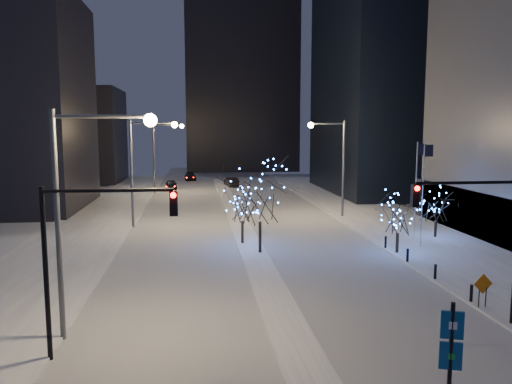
{
  "coord_description": "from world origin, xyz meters",
  "views": [
    {
      "loc": [
        -4.1,
        -19.8,
        9.19
      ],
      "look_at": [
        -0.15,
        12.92,
        5.0
      ],
      "focal_mm": 35.0,
      "sensor_mm": 36.0,
      "label": 1
    }
  ],
  "objects": [
    {
      "name": "ground",
      "position": [
        0.0,
        0.0,
        0.0
      ],
      "size": [
        160.0,
        160.0,
        0.0
      ],
      "primitive_type": "plane",
      "color": "silver",
      "rests_on": "ground"
    },
    {
      "name": "road",
      "position": [
        0.0,
        35.0,
        0.01
      ],
      "size": [
        20.0,
        130.0,
        0.02
      ],
      "primitive_type": "cube",
      "color": "#AAAFB9",
      "rests_on": "ground"
    },
    {
      "name": "median",
      "position": [
        0.0,
        30.0,
        0.07
      ],
      "size": [
        2.0,
        80.0,
        0.15
      ],
      "primitive_type": "cube",
      "color": "white",
      "rests_on": "ground"
    },
    {
      "name": "east_sidewalk",
      "position": [
        15.0,
        20.0,
        0.07
      ],
      "size": [
        10.0,
        90.0,
        0.15
      ],
      "primitive_type": "cube",
      "color": "white",
      "rests_on": "ground"
    },
    {
      "name": "west_sidewalk",
      "position": [
        -14.0,
        20.0,
        0.07
      ],
      "size": [
        8.0,
        90.0,
        0.15
      ],
      "primitive_type": "cube",
      "color": "white",
      "rests_on": "ground"
    },
    {
      "name": "filler_west_far",
      "position": [
        -26.0,
        70.0,
        8.0
      ],
      "size": [
        18.0,
        16.0,
        16.0
      ],
      "primitive_type": "cube",
      "color": "black",
      "rests_on": "ground"
    },
    {
      "name": "horizon_block",
      "position": [
        6.0,
        92.0,
        21.0
      ],
      "size": [
        24.0,
        14.0,
        42.0
      ],
      "primitive_type": "cube",
      "color": "black",
      "rests_on": "ground"
    },
    {
      "name": "street_lamp_w_near",
      "position": [
        -8.94,
        2.0,
        6.5
      ],
      "size": [
        4.4,
        0.56,
        10.0
      ],
      "color": "#595E66",
      "rests_on": "ground"
    },
    {
      "name": "street_lamp_w_mid",
      "position": [
        -8.94,
        27.0,
        6.5
      ],
      "size": [
        4.4,
        0.56,
        10.0
      ],
      "color": "#595E66",
      "rests_on": "ground"
    },
    {
      "name": "street_lamp_w_far",
      "position": [
        -8.94,
        52.0,
        6.5
      ],
      "size": [
        4.4,
        0.56,
        10.0
      ],
      "color": "#595E66",
      "rests_on": "ground"
    },
    {
      "name": "street_lamp_east",
      "position": [
        10.08,
        30.0,
        6.45
      ],
      "size": [
        3.9,
        0.56,
        10.0
      ],
      "color": "#595E66",
      "rests_on": "ground"
    },
    {
      "name": "traffic_signal_west",
      "position": [
        -8.44,
        -0.0,
        4.76
      ],
      "size": [
        5.26,
        0.43,
        7.0
      ],
      "color": "black",
      "rests_on": "ground"
    },
    {
      "name": "traffic_signal_east",
      "position": [
        8.94,
        1.0,
        4.76
      ],
      "size": [
        5.26,
        0.43,
        7.0
      ],
      "color": "black",
      "rests_on": "ground"
    },
    {
      "name": "flagpoles",
      "position": [
        13.37,
        17.25,
        4.8
      ],
      "size": [
        1.35,
        2.6,
        8.0
      ],
      "color": "silver",
      "rests_on": "east_sidewalk"
    },
    {
      "name": "bollards",
      "position": [
        10.2,
        10.0,
        0.6
      ],
      "size": [
        0.16,
        12.16,
        0.9
      ],
      "color": "black",
      "rests_on": "east_sidewalk"
    },
    {
      "name": "car_near",
      "position": [
        -7.89,
        56.4,
        0.74
      ],
      "size": [
        2.02,
        4.44,
        1.48
      ],
      "primitive_type": "imported",
      "rotation": [
        0.0,
        0.0,
        0.06
      ],
      "color": "black",
      "rests_on": "ground"
    },
    {
      "name": "car_mid",
      "position": [
        1.5,
        59.68,
        0.74
      ],
      "size": [
        2.29,
        4.71,
        1.49
      ],
      "primitive_type": "imported",
      "rotation": [
        0.0,
        0.0,
        3.31
      ],
      "color": "black",
      "rests_on": "ground"
    },
    {
      "name": "car_far",
      "position": [
        -5.14,
        69.76,
        0.69
      ],
      "size": [
        2.25,
        4.85,
        1.37
      ],
      "primitive_type": "imported",
      "rotation": [
        0.0,
        0.0,
        0.07
      ],
      "color": "black",
      "rests_on": "ground"
    },
    {
      "name": "holiday_tree_median_near",
      "position": [
        0.5,
        15.8,
        4.45
      ],
      "size": [
        6.94,
        6.94,
        6.73
      ],
      "color": "black",
      "rests_on": "median"
    },
    {
      "name": "holiday_tree_median_far",
      "position": [
        -0.5,
        18.96,
        3.2
      ],
      "size": [
        4.23,
        4.23,
        4.6
      ],
      "color": "black",
      "rests_on": "median"
    },
    {
      "name": "holiday_tree_plaza_near",
      "position": [
        10.5,
        14.52,
        2.92
      ],
      "size": [
        3.65,
        3.65,
        4.37
      ],
      "color": "black",
      "rests_on": "east_sidewalk"
    },
    {
      "name": "holiday_tree_plaza_far",
      "position": [
        15.85,
        19.3,
        2.8
      ],
      "size": [
        3.53,
        3.53,
        4.2
      ],
      "color": "black",
      "rests_on": "east_sidewalk"
    },
    {
      "name": "wayfinding_sign",
      "position": [
        3.69,
        -5.88,
        2.39
      ],
      "size": [
        0.68,
        0.3,
        3.9
      ],
      "rotation": [
        0.0,
        0.0,
        -0.31
      ],
      "color": "black",
      "rests_on": "ground"
    },
    {
      "name": "construction_sign",
      "position": [
        10.3,
        3.14,
        1.2
      ],
      "size": [
        1.06,
        0.13,
        1.75
      ],
      "rotation": [
        0.0,
        0.0,
        0.08
      ],
      "color": "black",
      "rests_on": "east_sidewalk"
    }
  ]
}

